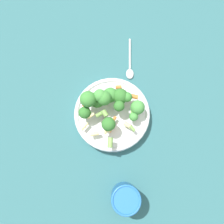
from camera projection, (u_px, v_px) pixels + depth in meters
The scene contains 5 objects.
ground_plane at pixel (112, 116), 0.71m from camera, with size 3.00×3.00×0.00m, color #2D6066.
bowl at pixel (112, 114), 0.69m from camera, with size 0.24×0.24×0.04m.
pasta_salad at pixel (108, 103), 0.63m from camera, with size 0.19×0.19×0.09m.
cup at pixel (125, 198), 0.60m from camera, with size 0.08×0.08×0.10m.
spoon at pixel (130, 66), 0.75m from camera, with size 0.04×0.15×0.01m.
Camera 1 is at (0.02, 0.16, 0.69)m, focal length 35.00 mm.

